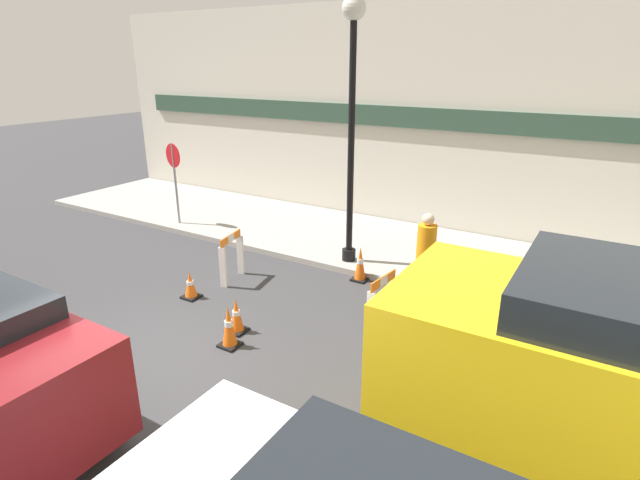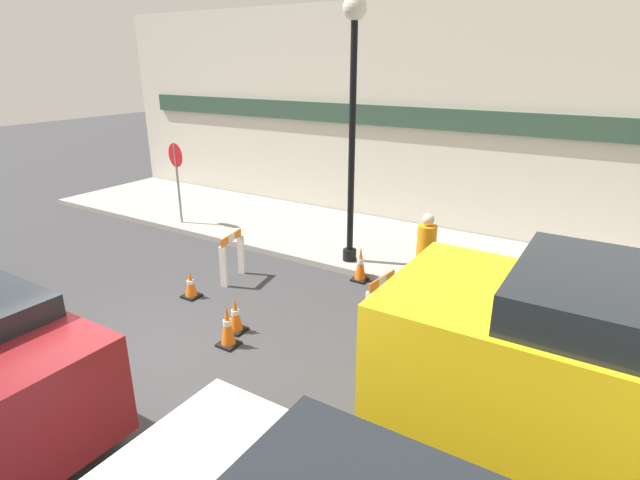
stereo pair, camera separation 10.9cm
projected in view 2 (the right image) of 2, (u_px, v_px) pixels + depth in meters
ground_plane at (129, 368)px, 7.09m from camera, size 60.00×60.00×0.00m
sidewalk_slab at (345, 238)px, 12.07m from camera, size 18.00×3.57×0.13m
storefront_facade at (383, 117)px, 12.64m from camera, size 18.00×0.22×5.50m
streetlamp_post at (353, 100)px, 9.45m from camera, size 0.44×0.44×5.09m
stop_sign at (177, 170)px, 12.55m from camera, size 0.59×0.14×2.05m
barricade_0 at (381, 304)px, 7.83m from camera, size 0.21×0.73×0.98m
barricade_1 at (232, 256)px, 9.77m from camera, size 0.28×0.76×0.96m
traffic_cone_0 at (235, 316)px, 7.96m from camera, size 0.30×0.30×0.58m
traffic_cone_1 at (361, 264)px, 9.78m from camera, size 0.30×0.30×0.71m
traffic_cone_2 at (191, 285)px, 9.13m from camera, size 0.30×0.30×0.51m
traffic_cone_3 at (227, 326)px, 7.54m from camera, size 0.30×0.30×0.68m
person_worker at (426, 255)px, 8.80m from camera, size 0.46×0.46×1.64m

